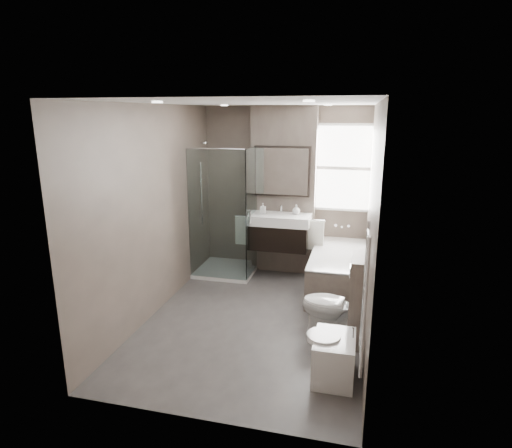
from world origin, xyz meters
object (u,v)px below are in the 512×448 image
(bathtub, at_px, (338,270))
(bidet, at_px, (333,357))
(toilet, at_px, (335,307))
(vanity, at_px, (279,231))

(bathtub, relative_size, bidet, 2.90)
(toilet, xyz_separation_m, bidet, (0.04, -0.78, -0.15))
(vanity, height_order, bathtub, vanity)
(bathtub, bearing_deg, toilet, -88.10)
(bathtub, xyz_separation_m, bidet, (0.09, -2.14, -0.09))
(bidet, bearing_deg, vanity, 112.37)
(bathtub, relative_size, toilet, 2.11)
(vanity, xyz_separation_m, toilet, (0.97, -1.68, -0.36))
(bathtub, distance_m, toilet, 1.36)
(vanity, distance_m, bathtub, 1.07)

